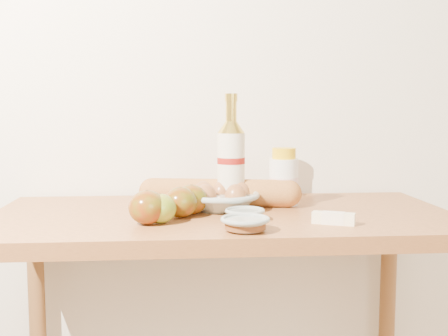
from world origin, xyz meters
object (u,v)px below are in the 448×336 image
at_px(bourbon_bottle, 231,161).
at_px(egg_bowl, 221,199).
at_px(cream_bottle, 284,179).
at_px(table, 223,258).
at_px(baguette, 219,192).

distance_m(bourbon_bottle, egg_bowl, 0.11).
bearing_deg(egg_bowl, cream_bottle, 18.49).
xyz_separation_m(cream_bottle, egg_bowl, (-0.18, -0.06, -0.04)).
distance_m(table, bourbon_bottle, 0.26).
distance_m(bourbon_bottle, cream_bottle, 0.16).
relative_size(bourbon_bottle, baguette, 0.67).
relative_size(cream_bottle, egg_bowl, 0.69).
xyz_separation_m(table, egg_bowl, (-0.00, 0.04, 0.15)).
bearing_deg(egg_bowl, table, -85.87).
xyz_separation_m(cream_bottle, baguette, (-0.18, -0.00, -0.04)).
xyz_separation_m(bourbon_bottle, cream_bottle, (0.15, 0.02, -0.05)).
relative_size(table, egg_bowl, 5.18).
bearing_deg(baguette, bourbon_bottle, -17.23).
height_order(table, egg_bowl, egg_bowl).
bearing_deg(egg_bowl, baguette, 90.07).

